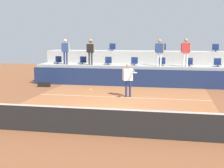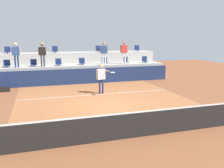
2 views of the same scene
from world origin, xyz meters
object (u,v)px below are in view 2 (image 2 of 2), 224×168
(stadium_chair_lower_far_left, at_px, (7,64))
(stadium_chair_upper_far_left, at_px, (7,51))
(spectator_in_grey, at_px, (104,51))
(spectator_in_white, at_px, (16,53))
(spectator_leaning_on_rail, at_px, (124,50))
(stadium_chair_upper_left, at_px, (55,50))
(spectator_with_hat, at_px, (42,52))
(stadium_chair_upper_far_right, at_px, (137,49))
(tennis_player, at_px, (101,76))
(stadium_chair_lower_center, at_px, (82,62))
(equipment_bag, at_px, (3,89))
(tennis_ball, at_px, (117,93))
(stadium_chair_lower_mid_left, at_px, (58,63))
(stadium_chair_lower_mid_right, at_px, (105,61))
(stadium_chair_lower_right, at_px, (125,61))
(stadium_chair_lower_left, at_px, (34,63))
(stadium_chair_lower_far_right, at_px, (145,60))
(stadium_chair_upper_right, at_px, (99,49))

(stadium_chair_lower_far_left, height_order, stadium_chair_upper_far_left, stadium_chair_upper_far_left)
(spectator_in_grey, bearing_deg, stadium_chair_upper_far_left, 162.75)
(spectator_in_white, height_order, spectator_leaning_on_rail, spectator_leaning_on_rail)
(stadium_chair_upper_left, height_order, spectator_with_hat, spectator_with_hat)
(stadium_chair_upper_far_right, relative_size, tennis_player, 0.29)
(stadium_chair_lower_center, xyz_separation_m, equipment_bag, (-5.38, -2.35, -1.31))
(stadium_chair_upper_far_left, xyz_separation_m, spectator_in_grey, (7.03, -2.18, -0.03))
(equipment_bag, bearing_deg, tennis_ball, -55.61)
(stadium_chair_upper_far_right, distance_m, tennis_player, 8.31)
(stadium_chair_lower_mid_left, height_order, stadium_chair_upper_far_right, stadium_chair_upper_far_right)
(stadium_chair_lower_mid_right, bearing_deg, tennis_ball, -103.04)
(spectator_in_grey, bearing_deg, stadium_chair_lower_far_left, 176.84)
(stadium_chair_upper_left, bearing_deg, tennis_ball, -82.92)
(stadium_chair_lower_right, xyz_separation_m, equipment_bag, (-8.92, -2.35, -1.31))
(spectator_leaning_on_rail, bearing_deg, stadium_chair_lower_left, 176.77)
(stadium_chair_lower_mid_left, bearing_deg, spectator_in_white, -172.36)
(stadium_chair_lower_far_left, relative_size, stadium_chair_upper_left, 1.00)
(stadium_chair_lower_left, bearing_deg, tennis_player, -50.85)
(tennis_player, xyz_separation_m, spectator_with_hat, (-3.17, 4.30, 1.20))
(spectator_in_white, relative_size, spectator_leaning_on_rail, 0.97)
(stadium_chair_lower_left, bearing_deg, stadium_chair_lower_mid_left, 0.00)
(spectator_in_white, xyz_separation_m, spectator_with_hat, (1.74, 0.00, 0.01))
(stadium_chair_lower_mid_right, xyz_separation_m, tennis_player, (-1.52, -4.68, -0.37))
(stadium_chair_lower_center, height_order, spectator_with_hat, spectator_with_hat)
(stadium_chair_lower_mid_right, bearing_deg, spectator_in_white, -176.58)
(stadium_chair_upper_far_right, height_order, spectator_in_white, spectator_in_white)
(tennis_player, distance_m, spectator_in_grey, 4.66)
(stadium_chair_lower_far_left, relative_size, spectator_in_white, 0.30)
(stadium_chair_upper_left, xyz_separation_m, equipment_bag, (-3.54, -4.15, -2.16))
(stadium_chair_lower_mid_left, xyz_separation_m, stadium_chair_upper_far_left, (-3.62, 1.80, 0.85))
(stadium_chair_lower_right, relative_size, stadium_chair_upper_left, 1.00)
(stadium_chair_upper_far_left, distance_m, stadium_chair_upper_left, 3.55)
(stadium_chair_lower_far_right, relative_size, spectator_in_grey, 0.30)
(stadium_chair_upper_left, bearing_deg, stadium_chair_lower_far_left, -152.64)
(stadium_chair_upper_right, height_order, spectator_in_grey, spectator_in_grey)
(stadium_chair_upper_right, xyz_separation_m, tennis_ball, (-2.19, -11.40, -1.13))
(tennis_player, bearing_deg, stadium_chair_lower_far_right, 43.21)
(stadium_chair_lower_right, xyz_separation_m, stadium_chair_upper_left, (-5.38, 1.80, 0.85))
(stadium_chair_lower_center, relative_size, stadium_chair_upper_far_left, 1.00)
(stadium_chair_lower_far_right, distance_m, tennis_ball, 11.16)
(stadium_chair_lower_far_right, relative_size, stadium_chair_upper_left, 1.00)
(tennis_player, relative_size, tennis_ball, 26.02)
(stadium_chair_upper_left, xyz_separation_m, spectator_with_hat, (-1.05, -2.18, -0.03))
(stadium_chair_lower_right, xyz_separation_m, spectator_with_hat, (-6.42, -0.38, 0.82))
(stadium_chair_lower_center, bearing_deg, stadium_chair_upper_right, 45.54)
(stadium_chair_lower_far_left, bearing_deg, stadium_chair_lower_center, 0.00)
(stadium_chair_upper_right, distance_m, stadium_chair_upper_far_right, 3.56)
(stadium_chair_lower_left, xyz_separation_m, stadium_chair_lower_center, (3.53, 0.00, 0.00))
(stadium_chair_lower_mid_left, distance_m, stadium_chair_upper_far_right, 7.37)
(stadium_chair_upper_far_left, distance_m, spectator_in_grey, 7.36)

